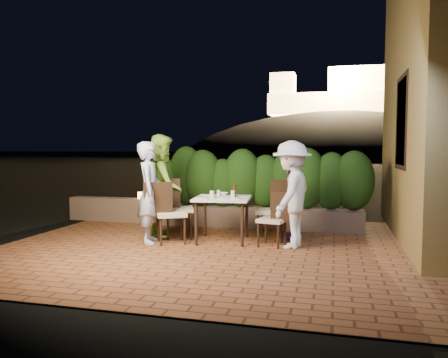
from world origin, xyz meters
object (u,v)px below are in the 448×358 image
(chair_left_front, at_px, (171,212))
(chair_right_front, at_px, (272,219))
(diner_white, at_px, (292,194))
(bowl, at_px, (223,194))
(diner_purple, at_px, (293,196))
(diner_blue, at_px, (150,192))
(dining_table, at_px, (223,219))
(diner_green, at_px, (163,185))
(chair_right_back, at_px, (272,210))
(beer_bottle, at_px, (234,189))
(chair_left_back, at_px, (179,208))
(parapet_lamp, at_px, (140,195))

(chair_left_front, distance_m, chair_right_front, 1.66)
(diner_white, bearing_deg, bowl, -100.15)
(diner_white, height_order, diner_purple, diner_white)
(diner_purple, bearing_deg, diner_blue, -87.35)
(dining_table, distance_m, diner_green, 1.28)
(dining_table, distance_m, diner_purple, 1.28)
(diner_purple, bearing_deg, bowl, -102.20)
(dining_table, xyz_separation_m, diner_green, (-1.15, 0.16, 0.54))
(chair_right_back, relative_size, diner_purple, 0.69)
(chair_right_front, distance_m, diner_green, 2.09)
(bowl, height_order, chair_right_front, chair_right_front)
(chair_left_front, bearing_deg, diner_blue, 161.18)
(beer_bottle, bearing_deg, chair_left_front, -154.73)
(chair_left_front, bearing_deg, bowl, 14.53)
(diner_green, bearing_deg, chair_left_front, -163.15)
(dining_table, height_order, chair_right_front, chair_right_front)
(bowl, relative_size, diner_purple, 0.13)
(chair_left_front, xyz_separation_m, chair_right_back, (1.58, 0.65, 0.01))
(beer_bottle, distance_m, chair_right_back, 0.74)
(chair_left_back, height_order, chair_right_front, chair_left_back)
(dining_table, xyz_separation_m, beer_bottle, (0.18, 0.10, 0.52))
(chair_left_front, distance_m, diner_white, 2.00)
(diner_white, height_order, parapet_lamp, diner_white)
(chair_right_front, bearing_deg, parapet_lamp, -15.25)
(chair_left_front, relative_size, diner_green, 0.56)
(diner_green, bearing_deg, beer_bottle, -110.52)
(chair_left_front, relative_size, chair_right_front, 1.15)
(chair_left_back, relative_size, diner_purple, 0.69)
(bowl, relative_size, chair_right_front, 0.21)
(diner_blue, relative_size, diner_white, 1.00)
(chair_left_back, xyz_separation_m, diner_white, (2.01, -0.32, 0.33))
(chair_right_back, xyz_separation_m, diner_green, (-1.94, -0.13, 0.39))
(chair_left_back, bearing_deg, bowl, -8.07)
(diner_blue, height_order, diner_white, diner_white)
(chair_left_back, height_order, diner_green, diner_green)
(chair_right_front, height_order, diner_blue, diner_blue)
(beer_bottle, distance_m, chair_left_front, 1.14)
(diner_white, xyz_separation_m, parapet_lamp, (-3.37, 1.62, -0.28))
(beer_bottle, relative_size, chair_right_front, 0.32)
(chair_left_front, distance_m, diner_purple, 2.10)
(dining_table, height_order, beer_bottle, beer_bottle)
(diner_white, bearing_deg, diner_blue, -72.56)
(beer_bottle, height_order, diner_purple, diner_purple)
(bowl, bearing_deg, chair_left_back, -166.19)
(bowl, bearing_deg, chair_right_front, -27.12)
(bowl, bearing_deg, diner_blue, -145.21)
(dining_table, relative_size, beer_bottle, 3.25)
(chair_left_back, xyz_separation_m, diner_purple, (1.97, 0.31, 0.23))
(dining_table, bearing_deg, chair_right_front, -11.04)
(beer_bottle, height_order, chair_left_front, beer_bottle)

